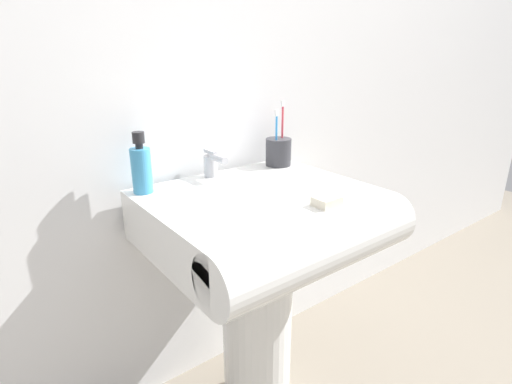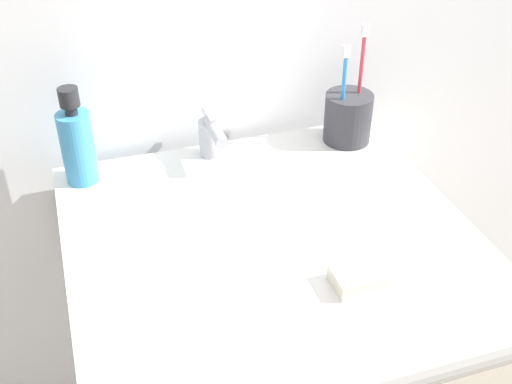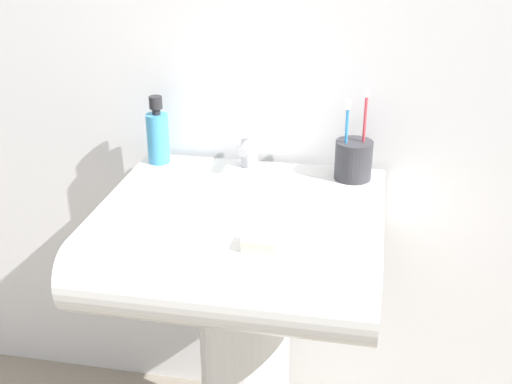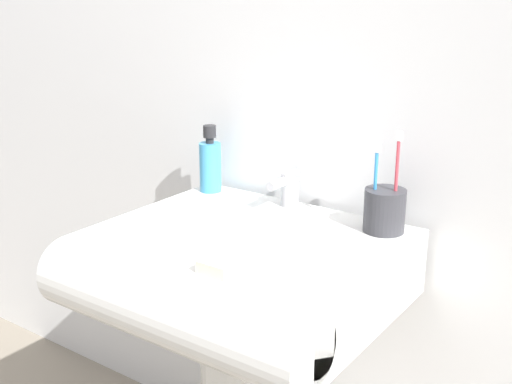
% 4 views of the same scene
% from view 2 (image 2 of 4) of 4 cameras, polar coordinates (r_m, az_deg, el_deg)
% --- Properties ---
extents(sink_basin, '(0.60, 0.55, 0.14)m').
position_cam_2_polar(sink_basin, '(1.00, 1.38, -7.16)').
color(sink_basin, white).
rests_on(sink_basin, sink_pedestal).
extents(faucet, '(0.04, 0.11, 0.08)m').
position_cam_2_polar(faucet, '(1.12, -3.96, 5.03)').
color(faucet, '#B7B7BC').
rests_on(faucet, sink_basin).
extents(toothbrush_cup, '(0.09, 0.09, 0.22)m').
position_cam_2_polar(toothbrush_cup, '(1.18, 8.18, 6.64)').
color(toothbrush_cup, '#38383D').
rests_on(toothbrush_cup, sink_basin).
extents(soap_bottle, '(0.05, 0.05, 0.17)m').
position_cam_2_polar(soap_bottle, '(1.08, -15.61, 4.15)').
color(soap_bottle, '#3F99CC').
rests_on(soap_bottle, sink_basin).
extents(bar_soap, '(0.07, 0.05, 0.02)m').
position_cam_2_polar(bar_soap, '(0.88, 8.97, -7.60)').
color(bar_soap, silver).
rests_on(bar_soap, sink_basin).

